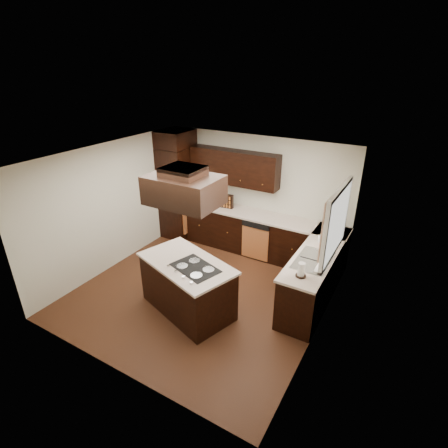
{
  "coord_description": "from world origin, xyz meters",
  "views": [
    {
      "loc": [
        3.0,
        -4.38,
        3.85
      ],
      "look_at": [
        0.1,
        0.6,
        1.15
      ],
      "focal_mm": 28.0,
      "sensor_mm": 36.0,
      "label": 1
    }
  ],
  "objects": [
    {
      "name": "window_pane",
      "position": [
        2.1,
        0.55,
        1.65
      ],
      "size": [
        0.0,
        1.2,
        1.0
      ],
      "primitive_type": "cube",
      "color": "white",
      "rests_on": "wall_right"
    },
    {
      "name": "range_hood",
      "position": [
        0.1,
        -0.55,
        2.16
      ],
      "size": [
        1.05,
        0.72,
        0.42
      ],
      "primitive_type": "cube",
      "color": "black",
      "rests_on": "ceiling"
    },
    {
      "name": "window_frame",
      "position": [
        2.07,
        0.55,
        1.65
      ],
      "size": [
        0.06,
        1.32,
        1.12
      ],
      "primitive_type": "cube",
      "color": "white",
      "rests_on": "wall_right"
    },
    {
      "name": "oven_column",
      "position": [
        -1.78,
        1.71,
        1.06
      ],
      "size": [
        0.65,
        0.75,
        2.12
      ],
      "primitive_type": "cube",
      "color": "black",
      "rests_on": "floor"
    },
    {
      "name": "wall_oven_face",
      "position": [
        -1.43,
        1.71,
        1.12
      ],
      "size": [
        0.05,
        0.62,
        0.78
      ],
      "primitive_type": "cube",
      "color": "#C36D3A",
      "rests_on": "oven_column"
    },
    {
      "name": "mixing_bowl",
      "position": [
        -1.09,
        1.73,
        0.95
      ],
      "size": [
        0.32,
        0.32,
        0.06
      ],
      "primitive_type": "imported",
      "rotation": [
        0.0,
        0.0,
        -0.29
      ],
      "color": "white",
      "rests_on": "countertop_back"
    },
    {
      "name": "base_cabinets_back",
      "position": [
        0.03,
        1.8,
        0.44
      ],
      "size": [
        2.93,
        0.6,
        0.88
      ],
      "primitive_type": "cube",
      "color": "black",
      "rests_on": "floor"
    },
    {
      "name": "island",
      "position": [
        0.06,
        -0.53,
        0.44
      ],
      "size": [
        1.74,
        1.28,
        0.88
      ],
      "primitive_type": "cube",
      "rotation": [
        0.0,
        0.0,
        -0.31
      ],
      "color": "black",
      "rests_on": "floor"
    },
    {
      "name": "curtain_right",
      "position": [
        2.01,
        0.97,
        1.7
      ],
      "size": [
        0.02,
        0.34,
        0.9
      ],
      "primitive_type": "cube",
      "color": "beige",
      "rests_on": "wall_right"
    },
    {
      "name": "paper_towel",
      "position": [
        1.78,
        -0.0,
        1.04
      ],
      "size": [
        0.12,
        0.12,
        0.23
      ],
      "primitive_type": "cylinder",
      "rotation": [
        0.0,
        0.0,
        -0.14
      ],
      "color": "white",
      "rests_on": "countertop_right"
    },
    {
      "name": "upper_cabinets",
      "position": [
        -0.43,
        1.93,
        1.81
      ],
      "size": [
        2.0,
        0.34,
        0.72
      ],
      "primitive_type": "cube",
      "color": "black",
      "rests_on": "wall_back"
    },
    {
      "name": "blender_base",
      "position": [
        -0.98,
        1.75,
        0.97
      ],
      "size": [
        0.15,
        0.15,
        0.1
      ],
      "primitive_type": "cylinder",
      "color": "silver",
      "rests_on": "countertop_back"
    },
    {
      "name": "sink_rim",
      "position": [
        1.8,
        0.55,
        0.92
      ],
      "size": [
        0.52,
        0.84,
        0.01
      ],
      "primitive_type": "cube",
      "color": "silver",
      "rests_on": "countertop_right"
    },
    {
      "name": "island_top",
      "position": [
        0.06,
        -0.53,
        0.9
      ],
      "size": [
        1.81,
        1.35,
        0.04
      ],
      "primitive_type": "cube",
      "rotation": [
        0.0,
        0.0,
        -0.31
      ],
      "color": "beige",
      "rests_on": "island"
    },
    {
      "name": "wall_front",
      "position": [
        0.0,
        -2.11,
        1.25
      ],
      "size": [
        4.2,
        0.02,
        2.5
      ],
      "primitive_type": "cube",
      "color": "beige",
      "rests_on": "ground"
    },
    {
      "name": "wall_back",
      "position": [
        0.0,
        2.11,
        1.25
      ],
      "size": [
        4.2,
        0.02,
        2.5
      ],
      "primitive_type": "cube",
      "color": "beige",
      "rests_on": "ground"
    },
    {
      "name": "curtain_left",
      "position": [
        2.01,
        0.13,
        1.7
      ],
      "size": [
        0.02,
        0.34,
        0.9
      ],
      "primitive_type": "cube",
      "color": "beige",
      "rests_on": "wall_right"
    },
    {
      "name": "soap_bottle",
      "position": [
        1.73,
        1.24,
        1.02
      ],
      "size": [
        0.1,
        0.1,
        0.2
      ],
      "primitive_type": "imported",
      "rotation": [
        0.0,
        0.0,
        -0.16
      ],
      "color": "white",
      "rests_on": "countertop_right"
    },
    {
      "name": "wall_left",
      "position": [
        -2.11,
        0.0,
        1.25
      ],
      "size": [
        0.02,
        4.2,
        2.5
      ],
      "primitive_type": "cube",
      "color": "beige",
      "rests_on": "ground"
    },
    {
      "name": "hood_duct",
      "position": [
        0.1,
        -0.55,
        2.44
      ],
      "size": [
        0.55,
        0.5,
        0.13
      ],
      "primitive_type": "cube",
      "color": "black",
      "rests_on": "ceiling"
    },
    {
      "name": "cooktop",
      "position": [
        0.28,
        -0.6,
        0.93
      ],
      "size": [
        0.85,
        0.69,
        0.01
      ],
      "primitive_type": "cube",
      "rotation": [
        0.0,
        0.0,
        -0.31
      ],
      "color": "black",
      "rests_on": "island_top"
    },
    {
      "name": "ceiling",
      "position": [
        0.0,
        0.0,
        2.51
      ],
      "size": [
        4.2,
        4.2,
        0.02
      ],
      "primitive_type": "cube",
      "color": "white",
      "rests_on": "ground"
    },
    {
      "name": "countertop_back",
      "position": [
        0.03,
        1.79,
        0.9
      ],
      "size": [
        2.93,
        0.63,
        0.04
      ],
      "primitive_type": "cube",
      "color": "beige",
      "rests_on": "base_cabinets_back"
    },
    {
      "name": "dishwasher_front",
      "position": [
        0.33,
        1.5,
        0.4
      ],
      "size": [
        0.6,
        0.05,
        0.72
      ],
      "primitive_type": "cube",
      "color": "#C36D3A",
      "rests_on": "floor"
    },
    {
      "name": "blender_pitcher",
      "position": [
        -0.98,
        1.75,
        1.15
      ],
      "size": [
        0.13,
        0.13,
        0.26
      ],
      "primitive_type": "cone",
      "color": "silver",
      "rests_on": "blender_base"
    },
    {
      "name": "base_cabinets_right",
      "position": [
        1.8,
        0.9,
        0.44
      ],
      "size": [
        0.6,
        2.4,
        0.88
      ],
      "primitive_type": "cube",
      "color": "black",
      "rests_on": "floor"
    },
    {
      "name": "countertop_right",
      "position": [
        1.79,
        0.9,
        0.9
      ],
      "size": [
        0.63,
        2.4,
        0.04
      ],
      "primitive_type": "cube",
      "color": "beige",
      "rests_on": "base_cabinets_right"
    },
    {
      "name": "floor",
      "position": [
        0.0,
        0.0,
        -0.01
      ],
      "size": [
        4.2,
        4.2,
        0.02
      ],
      "primitive_type": "cube",
      "color": "brown",
      "rests_on": "ground"
    },
    {
      "name": "spice_rack",
      "position": [
        -0.56,
        1.79,
        1.07
      ],
      "size": [
        0.37,
        0.14,
        0.3
      ],
      "primitive_type": "cube",
      "rotation": [
        0.0,
        0.0,
        0.13
      ],
      "color": "black",
      "rests_on": "countertop_back"
    },
    {
      "name": "wall_right",
      "position": [
        2.11,
        0.0,
        1.25
      ],
      "size": [
        0.02,
        4.2,
        2.5
      ],
      "primitive_type": "cube",
      "color": "beige",
      "rests_on": "ground"
    }
  ]
}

